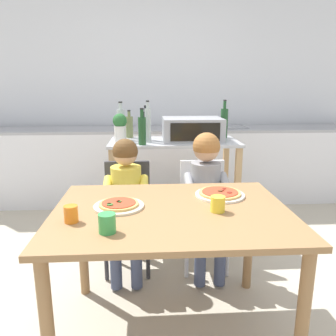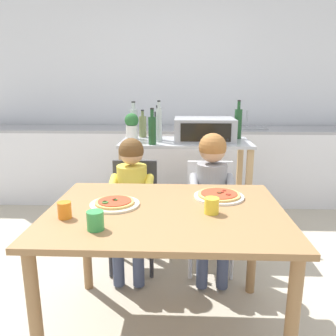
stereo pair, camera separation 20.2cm
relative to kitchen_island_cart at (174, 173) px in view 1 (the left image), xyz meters
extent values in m
plane|color=#B7AD99|center=(-0.12, -0.23, -0.60)|extent=(11.00, 11.00, 0.00)
cube|color=silver|center=(-0.12, 1.44, 0.75)|extent=(5.50, 0.12, 2.70)
cube|color=silver|center=(-0.12, 1.03, -0.17)|extent=(4.95, 0.60, 0.86)
cube|color=#9E9EA3|center=(-0.12, 1.03, 0.27)|extent=(4.95, 0.60, 0.03)
cube|color=gray|center=(0.75, 1.03, 0.28)|extent=(0.40, 0.33, 0.02)
cylinder|color=#B7BABF|center=(0.75, 1.15, 0.39)|extent=(0.02, 0.02, 0.20)
cube|color=#B7BABF|center=(0.00, 0.00, 0.29)|extent=(1.14, 0.54, 0.02)
cube|color=tan|center=(0.00, 0.00, -0.29)|extent=(1.05, 0.49, 0.02)
cube|color=tan|center=(-0.53, -0.23, -0.16)|extent=(0.05, 0.05, 0.88)
cube|color=tan|center=(0.53, -0.23, -0.16)|extent=(0.05, 0.05, 0.88)
cube|color=tan|center=(-0.53, 0.23, -0.16)|extent=(0.05, 0.05, 0.88)
cube|color=tan|center=(0.53, 0.23, -0.16)|extent=(0.05, 0.05, 0.88)
cube|color=#999BA0|center=(0.16, 0.01, 0.40)|extent=(0.52, 0.38, 0.20)
cube|color=black|center=(0.16, -0.18, 0.40)|extent=(0.42, 0.01, 0.15)
cylinder|color=black|center=(0.35, -0.18, 0.34)|extent=(0.02, 0.01, 0.02)
cylinder|color=#ADB7B2|center=(-0.23, -0.06, 0.45)|extent=(0.05, 0.05, 0.29)
cylinder|color=#ADB7B2|center=(-0.23, -0.06, 0.62)|extent=(0.03, 0.03, 0.05)
cylinder|color=black|center=(-0.23, -0.06, 0.65)|extent=(0.03, 0.03, 0.01)
cylinder|color=#ADB7B2|center=(-0.47, 0.11, 0.43)|extent=(0.07, 0.07, 0.27)
cylinder|color=#ADB7B2|center=(-0.47, 0.11, 0.60)|extent=(0.03, 0.03, 0.06)
cylinder|color=black|center=(-0.47, 0.11, 0.63)|extent=(0.04, 0.04, 0.01)
cylinder|color=olive|center=(-0.40, 0.21, 0.40)|extent=(0.07, 0.07, 0.20)
cylinder|color=olive|center=(-0.40, 0.21, 0.52)|extent=(0.03, 0.03, 0.05)
cylinder|color=black|center=(-0.40, 0.21, 0.55)|extent=(0.03, 0.03, 0.01)
cylinder|color=black|center=(-0.25, 0.06, 0.43)|extent=(0.07, 0.07, 0.25)
cylinder|color=black|center=(-0.25, 0.06, 0.57)|extent=(0.03, 0.03, 0.04)
cylinder|color=black|center=(-0.25, 0.06, 0.60)|extent=(0.04, 0.04, 0.01)
cylinder|color=#1E4723|center=(0.48, 0.15, 0.43)|extent=(0.07, 0.07, 0.27)
cylinder|color=#1E4723|center=(0.48, 0.15, 0.60)|extent=(0.03, 0.03, 0.07)
cylinder|color=black|center=(0.48, 0.15, 0.65)|extent=(0.03, 0.03, 0.01)
cylinder|color=#1E4723|center=(-0.28, -0.19, 0.41)|extent=(0.07, 0.07, 0.23)
cylinder|color=#1E4723|center=(-0.28, -0.19, 0.56)|extent=(0.03, 0.03, 0.06)
cylinder|color=black|center=(-0.28, -0.19, 0.60)|extent=(0.03, 0.03, 0.01)
cylinder|color=beige|center=(-0.47, -0.04, 0.37)|extent=(0.10, 0.10, 0.14)
sphere|color=#28602D|center=(-0.47, -0.04, 0.49)|extent=(0.12, 0.12, 0.12)
cube|color=olive|center=(-0.12, -1.29, 0.13)|extent=(1.24, 0.93, 0.03)
cylinder|color=olive|center=(-0.68, -1.70, -0.24)|extent=(0.06, 0.06, 0.72)
cylinder|color=olive|center=(0.45, -1.70, -0.24)|extent=(0.06, 0.06, 0.72)
cylinder|color=olive|center=(-0.68, -0.89, -0.24)|extent=(0.06, 0.06, 0.72)
cylinder|color=olive|center=(0.45, -0.89, -0.24)|extent=(0.06, 0.06, 0.72)
cube|color=#333338|center=(-0.40, -0.60, -0.16)|extent=(0.36, 0.36, 0.04)
cube|color=#333338|center=(-0.40, -0.44, 0.03)|extent=(0.34, 0.03, 0.38)
cylinder|color=#333338|center=(-0.25, -0.75, -0.38)|extent=(0.03, 0.03, 0.42)
cylinder|color=#333338|center=(-0.55, -0.75, -0.38)|extent=(0.03, 0.03, 0.42)
cylinder|color=#333338|center=(-0.25, -0.45, -0.38)|extent=(0.03, 0.03, 0.42)
cylinder|color=#333338|center=(-0.55, -0.45, -0.38)|extent=(0.03, 0.03, 0.42)
cube|color=silver|center=(0.18, -0.61, -0.16)|extent=(0.36, 0.36, 0.04)
cube|color=silver|center=(0.18, -0.45, 0.03)|extent=(0.34, 0.03, 0.38)
cylinder|color=silver|center=(0.33, -0.76, -0.38)|extent=(0.03, 0.03, 0.42)
cylinder|color=silver|center=(0.03, -0.76, -0.38)|extent=(0.03, 0.03, 0.42)
cylinder|color=silver|center=(0.33, -0.46, -0.38)|extent=(0.03, 0.03, 0.42)
cylinder|color=silver|center=(0.03, -0.46, -0.38)|extent=(0.03, 0.03, 0.42)
cube|color=#424C6B|center=(-0.33, -0.74, -0.12)|extent=(0.10, 0.30, 0.10)
cylinder|color=#424C6B|center=(-0.33, -0.87, -0.36)|extent=(0.08, 0.08, 0.44)
cube|color=#424C6B|center=(-0.47, -0.74, -0.12)|extent=(0.10, 0.30, 0.10)
cylinder|color=#424C6B|center=(-0.47, -0.87, -0.36)|extent=(0.08, 0.08, 0.44)
cylinder|color=yellow|center=(-0.27, -0.70, 0.08)|extent=(0.06, 0.26, 0.15)
cylinder|color=yellow|center=(-0.53, -0.70, 0.08)|extent=(0.06, 0.26, 0.15)
cylinder|color=yellow|center=(-0.40, -0.60, 0.05)|extent=(0.22, 0.22, 0.34)
sphere|color=tan|center=(-0.40, -0.60, 0.31)|extent=(0.17, 0.17, 0.17)
sphere|color=brown|center=(-0.40, -0.60, 0.33)|extent=(0.18, 0.18, 0.18)
cube|color=#424C6B|center=(0.25, -0.75, -0.12)|extent=(0.10, 0.30, 0.10)
cylinder|color=#424C6B|center=(0.25, -0.88, -0.36)|extent=(0.08, 0.08, 0.44)
cube|color=#424C6B|center=(0.11, -0.75, -0.12)|extent=(0.10, 0.30, 0.10)
cylinder|color=#424C6B|center=(0.11, -0.88, -0.36)|extent=(0.08, 0.08, 0.44)
cylinder|color=gray|center=(0.31, -0.71, 0.09)|extent=(0.06, 0.26, 0.15)
cylinder|color=gray|center=(0.05, -0.71, 0.09)|extent=(0.06, 0.26, 0.15)
cylinder|color=gray|center=(0.18, -0.61, 0.06)|extent=(0.22, 0.22, 0.36)
sphere|color=tan|center=(0.18, -0.61, 0.34)|extent=(0.19, 0.19, 0.19)
sphere|color=#9E6633|center=(0.18, -0.61, 0.36)|extent=(0.20, 0.20, 0.20)
cylinder|color=beige|center=(-0.40, -1.25, 0.15)|extent=(0.27, 0.27, 0.01)
cylinder|color=tan|center=(-0.40, -1.25, 0.16)|extent=(0.21, 0.21, 0.01)
cylinder|color=#B23D23|center=(-0.40, -1.25, 0.17)|extent=(0.18, 0.18, 0.00)
cylinder|color=maroon|center=(-0.40, -1.24, 0.18)|extent=(0.02, 0.02, 0.01)
cylinder|color=#563319|center=(-0.45, -1.27, 0.18)|extent=(0.02, 0.02, 0.01)
cylinder|color=#386628|center=(-0.39, -1.24, 0.18)|extent=(0.02, 0.02, 0.01)
cylinder|color=#386628|center=(-0.44, -1.29, 0.18)|extent=(0.03, 0.03, 0.01)
cylinder|color=white|center=(0.18, -1.09, 0.15)|extent=(0.29, 0.29, 0.01)
cylinder|color=tan|center=(0.18, -1.09, 0.16)|extent=(0.25, 0.25, 0.01)
cylinder|color=#B23D23|center=(0.18, -1.09, 0.17)|extent=(0.21, 0.21, 0.00)
cylinder|color=maroon|center=(0.23, -1.12, 0.18)|extent=(0.03, 0.03, 0.01)
cylinder|color=maroon|center=(0.20, -1.08, 0.18)|extent=(0.02, 0.02, 0.01)
cylinder|color=#563319|center=(0.19, -1.09, 0.18)|extent=(0.03, 0.03, 0.01)
cylinder|color=maroon|center=(0.22, -1.05, 0.18)|extent=(0.02, 0.02, 0.01)
cylinder|color=green|center=(-0.42, -1.56, 0.19)|extent=(0.08, 0.08, 0.09)
cylinder|color=orange|center=(-0.61, -1.43, 0.19)|extent=(0.07, 0.07, 0.08)
cylinder|color=yellow|center=(0.12, -1.34, 0.19)|extent=(0.08, 0.08, 0.08)
camera|label=1|loc=(-0.24, -2.95, 0.78)|focal=35.84mm
camera|label=2|loc=(-0.04, -2.95, 0.78)|focal=35.84mm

